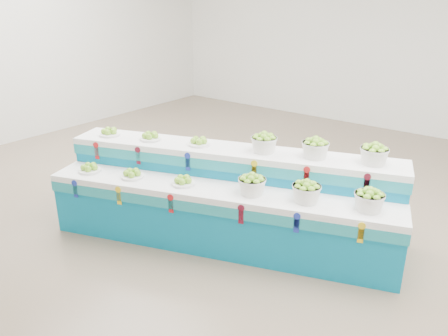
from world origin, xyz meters
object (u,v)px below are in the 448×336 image
Objects in this scene: plate_upper_mid at (150,136)px; basket_upper_right at (374,154)px; basket_lower_left at (252,184)px; display_stand at (224,198)px.

basket_upper_right is at bearing 19.15° from plate_upper_mid.
basket_upper_right reaches higher than basket_lower_left.
display_stand is at bearing 5.79° from plate_upper_mid.
display_stand is 13.42× the size of basket_lower_left.
basket_lower_left is (0.44, -0.10, 0.32)m from display_stand.
display_stand is 1.18m from plate_upper_mid.
basket_lower_left is 1.50m from plate_upper_mid.
display_stand is 1.68m from basket_upper_right.
display_stand is at bearing -152.01° from basket_upper_right.
basket_upper_right reaches higher than display_stand.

